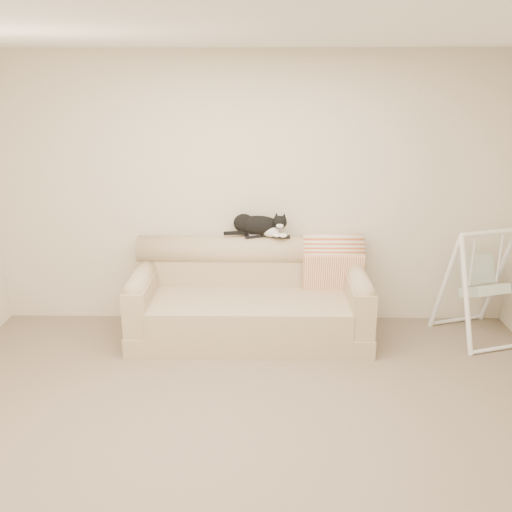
{
  "coord_description": "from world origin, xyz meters",
  "views": [
    {
      "loc": [
        0.1,
        -3.35,
        2.41
      ],
      "look_at": [
        0.03,
        1.27,
        0.9
      ],
      "focal_mm": 40.0,
      "sensor_mm": 36.0,
      "label": 1
    }
  ],
  "objects": [
    {
      "name": "baby_swing",
      "position": [
        2.12,
        1.61,
        0.52
      ],
      "size": [
        0.81,
        0.84,
        1.05
      ],
      "color": "white",
      "rests_on": "ground"
    },
    {
      "name": "tuxedo_cat",
      "position": [
        0.05,
        1.87,
        1.01
      ],
      "size": [
        0.61,
        0.3,
        0.24
      ],
      "color": "black",
      "rests_on": "sofa"
    },
    {
      "name": "throw_blanket",
      "position": [
        0.75,
        1.84,
        0.72
      ],
      "size": [
        0.57,
        0.38,
        0.58
      ],
      "color": "#BF5729",
      "rests_on": "sofa"
    },
    {
      "name": "remote_a",
      "position": [
        0.0,
        1.85,
        0.91
      ],
      "size": [
        0.19,
        0.1,
        0.03
      ],
      "color": "black",
      "rests_on": "sofa"
    },
    {
      "name": "ground_plane",
      "position": [
        0.0,
        0.0,
        0.0
      ],
      "size": [
        5.0,
        5.0,
        0.0
      ],
      "primitive_type": "plane",
      "color": "#6F624E",
      "rests_on": "ground"
    },
    {
      "name": "sofa",
      "position": [
        -0.03,
        1.62,
        0.35
      ],
      "size": [
        2.2,
        0.93,
        0.9
      ],
      "color": "tan",
      "rests_on": "ground"
    },
    {
      "name": "room_shell",
      "position": [
        0.0,
        0.0,
        1.53
      ],
      "size": [
        5.04,
        4.04,
        2.6
      ],
      "color": "beige",
      "rests_on": "ground"
    },
    {
      "name": "remote_b",
      "position": [
        0.26,
        1.84,
        0.91
      ],
      "size": [
        0.17,
        0.07,
        0.02
      ],
      "color": "black",
      "rests_on": "sofa"
    }
  ]
}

